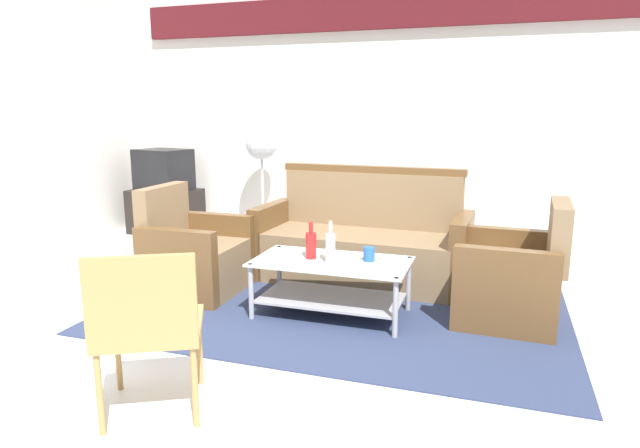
# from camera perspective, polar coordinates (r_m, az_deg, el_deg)

# --- Properties ---
(ground_plane) EXTENTS (14.00, 14.00, 0.00)m
(ground_plane) POSITION_cam_1_polar(r_m,az_deg,el_deg) (3.55, -3.68, -12.39)
(ground_plane) COLOR white
(wall_back) EXTENTS (6.52, 0.19, 2.80)m
(wall_back) POSITION_cam_1_polar(r_m,az_deg,el_deg) (6.18, 6.98, 11.94)
(wall_back) COLOR silver
(wall_back) RESTS_ON ground
(rug) EXTENTS (3.25, 2.19, 0.01)m
(rug) POSITION_cam_1_polar(r_m,az_deg,el_deg) (4.17, 2.06, -8.55)
(rug) COLOR #2D3856
(rug) RESTS_ON ground
(couch) EXTENTS (1.83, 0.82, 0.96)m
(couch) POSITION_cam_1_polar(r_m,az_deg,el_deg) (4.72, 4.42, -2.18)
(couch) COLOR #7F6647
(couch) RESTS_ON rug
(armchair_left) EXTENTS (0.70, 0.76, 0.85)m
(armchair_left) POSITION_cam_1_polar(r_m,az_deg,el_deg) (4.53, -12.95, -3.42)
(armchair_left) COLOR #7F6647
(armchair_left) RESTS_ON rug
(armchair_right) EXTENTS (0.73, 0.79, 0.85)m
(armchair_right) POSITION_cam_1_polar(r_m,az_deg,el_deg) (4.06, 19.42, -5.61)
(armchair_right) COLOR #7F6647
(armchair_right) RESTS_ON rug
(coffee_table) EXTENTS (1.10, 0.60, 0.40)m
(coffee_table) POSITION_cam_1_polar(r_m,az_deg,el_deg) (3.91, 1.21, -5.79)
(coffee_table) COLOR silver
(coffee_table) RESTS_ON rug
(bottle_clear) EXTENTS (0.07, 0.07, 0.29)m
(bottle_clear) POSITION_cam_1_polar(r_m,az_deg,el_deg) (3.80, 1.09, -2.41)
(bottle_clear) COLOR silver
(bottle_clear) RESTS_ON coffee_table
(bottle_red) EXTENTS (0.08, 0.08, 0.27)m
(bottle_red) POSITION_cam_1_polar(r_m,az_deg,el_deg) (3.90, -0.94, -2.17)
(bottle_red) COLOR red
(bottle_red) RESTS_ON coffee_table
(cup) EXTENTS (0.08, 0.08, 0.10)m
(cup) POSITION_cam_1_polar(r_m,az_deg,el_deg) (3.87, 5.14, -3.14)
(cup) COLOR #2659A5
(cup) RESTS_ON coffee_table
(tv_stand) EXTENTS (0.80, 0.50, 0.52)m
(tv_stand) POSITION_cam_1_polar(r_m,az_deg,el_deg) (6.82, -15.78, 1.30)
(tv_stand) COLOR black
(tv_stand) RESTS_ON ground
(television) EXTENTS (0.68, 0.56, 0.48)m
(television) POSITION_cam_1_polar(r_m,az_deg,el_deg) (6.76, -16.00, 5.48)
(television) COLOR black
(television) RESTS_ON tv_stand
(pedestal_fan) EXTENTS (0.36, 0.36, 1.27)m
(pedestal_fan) POSITION_cam_1_polar(r_m,az_deg,el_deg) (6.16, -6.12, 7.66)
(pedestal_fan) COLOR #2D2D33
(pedestal_fan) RESTS_ON ground
(wicker_chair) EXTENTS (0.65, 0.65, 0.84)m
(wicker_chair) POSITION_cam_1_polar(r_m,az_deg,el_deg) (2.71, -17.57, -9.55)
(wicker_chair) COLOR #AD844C
(wicker_chair) RESTS_ON ground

